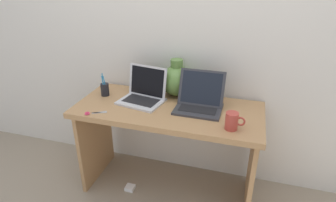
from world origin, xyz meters
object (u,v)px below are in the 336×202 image
power_brick (130,188)px  laptop_left (144,92)px  laptop_right (200,99)px  coffee_mug (232,121)px  pen_cup (105,89)px  scissors (92,113)px  green_vase (177,80)px

power_brick → laptop_left: bearing=65.8°
laptop_right → coffee_mug: bearing=-43.4°
pen_cup → scissors: pen_cup is taller
green_vase → pen_cup: 0.55m
laptop_right → power_brick: 0.94m
laptop_left → power_brick: size_ratio=4.95×
scissors → pen_cup: bearing=100.1°
laptop_left → scissors: bearing=-131.3°
coffee_mug → pen_cup: bearing=166.7°
pen_cup → coffee_mug: bearing=-13.3°
laptop_right → green_vase: bearing=141.7°
laptop_left → power_brick: bearing=-114.2°
laptop_left → coffee_mug: laptop_left is taller
coffee_mug → power_brick: bearing=175.7°
power_brick → coffee_mug: bearing=-4.3°
pen_cup → power_brick: bearing=-36.6°
green_vase → power_brick: green_vase is taller
green_vase → power_brick: 0.94m
coffee_mug → pen_cup: pen_cup is taller
laptop_left → coffee_mug: bearing=-19.8°
green_vase → scissors: green_vase is taller
laptop_left → green_vase: size_ratio=1.22×
laptop_right → power_brick: size_ratio=4.58×
laptop_right → pen_cup: laptop_right is taller
laptop_right → coffee_mug: laptop_right is taller
green_vase → coffee_mug: 0.61m
laptop_right → green_vase: 0.28m
laptop_left → coffee_mug: 0.70m
coffee_mug → pen_cup: (-0.97, 0.23, -0.00)m
scissors → laptop_right: bearing=23.4°
laptop_right → green_vase: size_ratio=1.13×
laptop_left → laptop_right: laptop_right is taller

